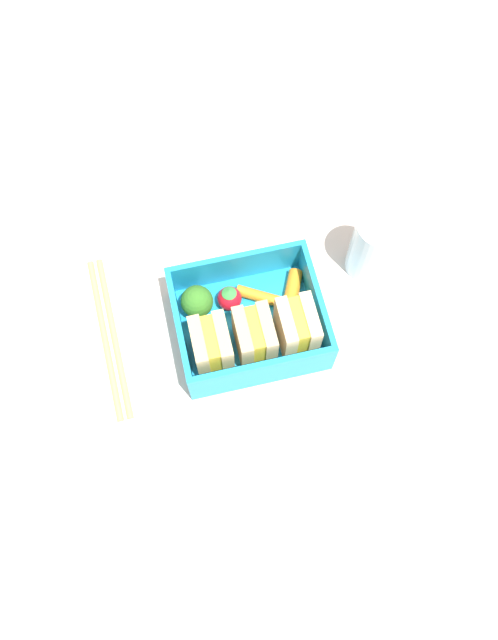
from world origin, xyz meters
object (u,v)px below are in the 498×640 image
object	(u,v)px
sandwich_center	(212,346)
drinking_glass	(375,246)
sandwich_left	(297,327)
carrot_stick_far_left	(260,296)
chopstick_pair	(109,336)
broccoli_floret	(197,302)
sandwich_center_left	(254,336)
carrot_stick_left	(292,292)
strawberry_far_left	(229,298)
folded_napkin	(207,225)

from	to	relation	value
sandwich_center	drinking_glass	world-z (taller)	drinking_glass
sandwich_left	carrot_stick_far_left	distance (cm)	6.32
chopstick_pair	drinking_glass	bearing A→B (deg)	-175.90
drinking_glass	sandwich_left	bearing A→B (deg)	34.37
sandwich_center	broccoli_floret	distance (cm)	5.45
chopstick_pair	carrot_stick_far_left	bearing A→B (deg)	-179.33
drinking_glass	sandwich_center_left	bearing A→B (deg)	25.67
sandwich_center_left	chopstick_pair	distance (cm)	16.35
sandwich_left	carrot_stick_left	size ratio (longest dim) A/B	1.15
strawberry_far_left	drinking_glass	xyz separation A→B (cm)	(-16.56, -1.77, 1.67)
carrot_stick_left	folded_napkin	xyz separation A→B (cm)	(7.26, -11.54, -1.78)
strawberry_far_left	carrot_stick_left	bearing A→B (deg)	175.47
carrot_stick_far_left	strawberry_far_left	distance (cm)	3.49
drinking_glass	carrot_stick_left	bearing A→B (deg)	13.40
strawberry_far_left	drinking_glass	distance (cm)	16.74
sandwich_left	folded_napkin	bearing A→B (deg)	-68.88
sandwich_left	sandwich_center	bearing A→B (deg)	0.00
broccoli_floret	strawberry_far_left	bearing A→B (deg)	-178.74
strawberry_far_left	broccoli_floret	bearing A→B (deg)	1.26
broccoli_floret	drinking_glass	distance (cm)	20.16
folded_napkin	strawberry_far_left	bearing A→B (deg)	92.16
chopstick_pair	folded_napkin	world-z (taller)	chopstick_pair
folded_napkin	sandwich_left	bearing A→B (deg)	111.12
sandwich_left	sandwich_center_left	bearing A→B (deg)	0.00
sandwich_center	carrot_stick_left	size ratio (longest dim) A/B	1.15
sandwich_center_left	carrot_stick_left	bearing A→B (deg)	-137.45
carrot_stick_far_left	folded_napkin	size ratio (longest dim) A/B	0.44
broccoli_floret	drinking_glass	xyz separation A→B (cm)	(-20.07, -1.85, 0.71)
broccoli_floret	chopstick_pair	xyz separation A→B (cm)	(10.11, 0.31, -3.26)
sandwich_center	chopstick_pair	size ratio (longest dim) A/B	0.30
sandwich_left	chopstick_pair	world-z (taller)	sandwich_left
broccoli_floret	folded_napkin	size ratio (longest dim) A/B	0.35
sandwich_center	strawberry_far_left	xyz separation A→B (cm)	(-3.02, -5.49, -1.48)
sandwich_center_left	strawberry_far_left	bearing A→B (deg)	-75.05
sandwich_center_left	carrot_stick_left	size ratio (longest dim) A/B	1.15
sandwich_center_left	strawberry_far_left	xyz separation A→B (cm)	(1.47, -5.49, -1.48)
chopstick_pair	drinking_glass	distance (cm)	30.51
sandwich_left	broccoli_floret	world-z (taller)	sandwich_left
sandwich_left	sandwich_center	xyz separation A→B (cm)	(8.98, 0.00, 0.00)
sandwich_center_left	drinking_glass	bearing A→B (deg)	-154.33
sandwich_center_left	chopstick_pair	size ratio (longest dim) A/B	0.30
sandwich_center_left	broccoli_floret	bearing A→B (deg)	-47.43
sandwich_center_left	folded_napkin	size ratio (longest dim) A/B	0.49
sandwich_center_left	folded_napkin	bearing A→B (deg)	-83.49
carrot_stick_left	strawberry_far_left	world-z (taller)	strawberry_far_left
sandwich_left	strawberry_far_left	distance (cm)	8.23
carrot_stick_left	strawberry_far_left	xyz separation A→B (cm)	(6.85, -0.54, 0.67)
sandwich_left	sandwich_center_left	world-z (taller)	same
sandwich_center	carrot_stick_left	bearing A→B (deg)	-153.40
sandwich_center_left	carrot_stick_left	world-z (taller)	sandwich_center_left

